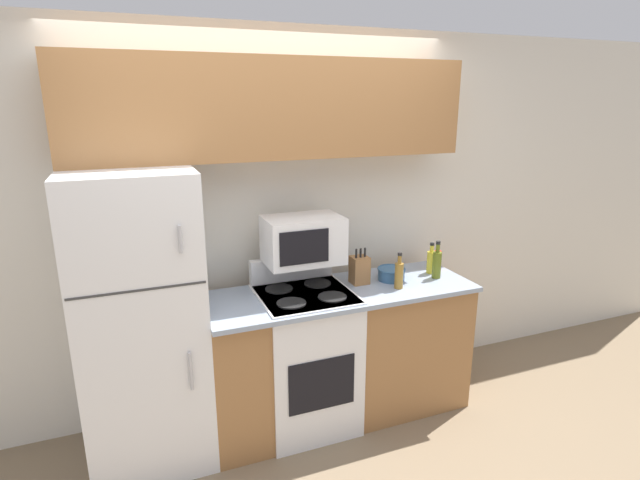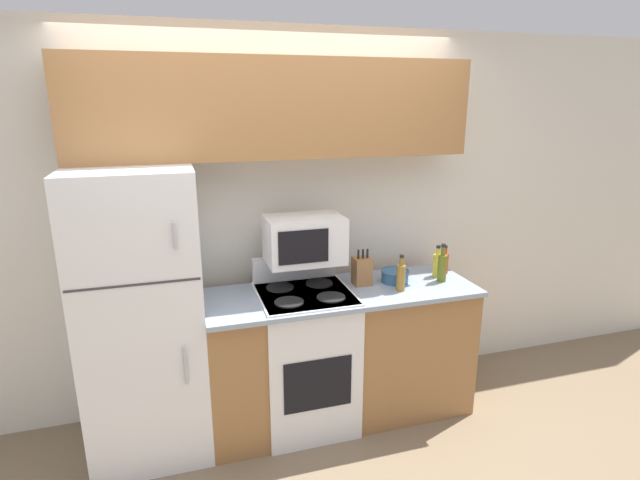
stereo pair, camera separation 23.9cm
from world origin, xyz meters
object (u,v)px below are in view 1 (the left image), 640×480
bottle_cooking_spray (431,261)px  bottle_hot_sauce (438,259)px  refrigerator (142,321)px  stove (305,357)px  knife_block (359,270)px  bowl (391,273)px  microwave (303,240)px  bottle_vinegar (399,274)px  bottle_olive_oil (437,263)px

bottle_cooking_spray → bottle_hot_sauce: bearing=26.7°
refrigerator → bottle_hot_sauce: bearing=0.7°
stove → knife_block: 0.67m
bottle_cooking_spray → refrigerator: bearing=179.5°
bottle_cooking_spray → bowl: bearing=-176.5°
microwave → stove: bearing=-105.6°
stove → bowl: (0.63, 0.03, 0.48)m
bowl → refrigerator: bearing=178.7°
bowl → bottle_cooking_spray: bearing=3.5°
bowl → bottle_vinegar: bearing=-101.7°
refrigerator → bottle_olive_oil: size_ratio=6.71×
stove → bottle_cooking_spray: bearing=3.3°
bowl → stove: bearing=-176.9°
bottle_olive_oil → bottle_cooking_spray: bottle_olive_oil is taller
bottle_vinegar → bottle_olive_oil: (0.34, 0.08, 0.01)m
bottle_olive_oil → refrigerator: bearing=176.6°
microwave → knife_block: bearing=-8.6°
bowl → bottle_vinegar: bottle_vinegar is taller
microwave → bottle_vinegar: (0.57, -0.23, -0.23)m
refrigerator → bottle_cooking_spray: 1.93m
refrigerator → knife_block: 1.38m
knife_block → bottle_olive_oil: bearing=-10.8°
bottle_vinegar → bottle_hot_sauce: bottle_vinegar is taller
refrigerator → stove: refrigerator is taller
bottle_vinegar → bottle_olive_oil: bottle_olive_oil is taller
bottle_hot_sauce → bottle_cooking_spray: size_ratio=0.91×
microwave → bottle_hot_sauce: size_ratio=2.43×
microwave → bottle_cooking_spray: size_ratio=2.21×
bowl → bottle_cooking_spray: bottle_cooking_spray is taller
bottle_hot_sauce → bottle_cooking_spray: 0.09m
bottle_olive_oil → bottle_cooking_spray: bearing=78.2°
refrigerator → bottle_cooking_spray: bearing=-0.5°
stove → microwave: (0.03, 0.12, 0.76)m
knife_block → microwave: bearing=171.4°
refrigerator → microwave: 1.07m
knife_block → bottle_cooking_spray: 0.55m
knife_block → bottle_olive_oil: bottle_olive_oil is taller
microwave → bottle_hot_sauce: bearing=-1.1°
bowl → bottle_olive_oil: size_ratio=0.73×
knife_block → bottle_cooking_spray: knife_block is taller
microwave → bowl: bearing=-7.7°
bottle_olive_oil → bottle_hot_sauce: bearing=53.5°
bowl → bottle_cooking_spray: 0.33m
bottle_olive_oil → bottle_cooking_spray: 0.10m
bottle_olive_oil → stove: bearing=177.4°
bottle_hot_sauce → bottle_olive_oil: 0.17m
refrigerator → microwave: bearing=2.6°
refrigerator → stove: 1.05m
microwave → bowl: size_ratio=2.56×
bottle_vinegar → bottle_hot_sauce: 0.49m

